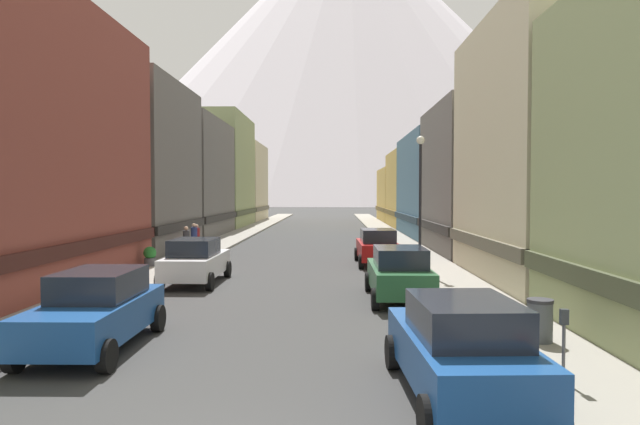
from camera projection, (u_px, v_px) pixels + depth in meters
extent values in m
cube|color=gray|center=(228.00, 240.00, 41.03)|extent=(2.50, 100.00, 0.15)
cube|color=gray|center=(396.00, 240.00, 40.73)|extent=(2.50, 100.00, 0.15)
cube|color=#66605B|center=(130.00, 168.00, 33.24)|extent=(6.23, 10.12, 10.17)
cube|color=#2D2B29|center=(131.00, 226.00, 33.37)|extent=(6.53, 10.12, 0.50)
cube|color=#66605B|center=(178.00, 178.00, 44.97)|extent=(7.07, 12.15, 9.54)
cube|color=#2D2B29|center=(179.00, 217.00, 45.08)|extent=(7.37, 12.15, 0.50)
cube|color=#8C9966|center=(211.00, 172.00, 57.81)|extent=(7.46, 12.77, 11.61)
cube|color=#3F442D|center=(211.00, 212.00, 57.96)|extent=(7.76, 12.77, 0.50)
cube|color=beige|center=(230.00, 183.00, 71.00)|extent=(8.47, 12.54, 9.79)
cube|color=#595444|center=(230.00, 208.00, 71.11)|extent=(8.77, 12.54, 0.50)
cube|color=beige|center=(581.00, 151.00, 21.81)|extent=(7.81, 10.28, 10.43)
cube|color=#595444|center=(580.00, 242.00, 21.94)|extent=(8.11, 10.28, 0.50)
cube|color=#66605B|center=(501.00, 180.00, 32.45)|extent=(7.97, 10.01, 8.70)
cube|color=#2D2B29|center=(501.00, 226.00, 32.54)|extent=(8.27, 10.01, 0.50)
cube|color=slate|center=(445.00, 186.00, 44.65)|extent=(6.34, 13.45, 8.25)
cube|color=#22333F|center=(445.00, 217.00, 44.74)|extent=(6.64, 13.45, 0.50)
cube|color=#D8B259|center=(430.00, 190.00, 56.90)|extent=(8.20, 10.87, 7.78)
cube|color=brown|center=(430.00, 212.00, 56.98)|extent=(8.50, 10.87, 0.50)
cube|color=#D8B259|center=(406.00, 195.00, 68.86)|extent=(6.41, 12.16, 6.59)
cube|color=brown|center=(406.00, 209.00, 68.92)|extent=(6.71, 12.16, 0.50)
cube|color=#19478C|center=(95.00, 317.00, 12.55)|extent=(1.88, 4.42, 0.80)
cube|color=#1E232D|center=(100.00, 284.00, 12.77)|extent=(1.62, 2.22, 0.64)
cylinder|color=black|center=(107.00, 356.00, 10.90)|extent=(0.23, 0.68, 0.68)
cylinder|color=black|center=(14.00, 356.00, 10.93)|extent=(0.23, 0.68, 0.68)
cylinder|color=black|center=(158.00, 318.00, 14.20)|extent=(0.23, 0.68, 0.68)
cylinder|color=black|center=(87.00, 318.00, 14.22)|extent=(0.23, 0.68, 0.68)
cube|color=silver|center=(196.00, 265.00, 21.76)|extent=(1.87, 4.41, 0.80)
cube|color=#1E232D|center=(194.00, 247.00, 21.48)|extent=(1.61, 2.21, 0.64)
cylinder|color=black|center=(185.00, 269.00, 23.45)|extent=(0.22, 0.68, 0.68)
cylinder|color=black|center=(228.00, 269.00, 23.39)|extent=(0.22, 0.68, 0.68)
cylinder|color=black|center=(160.00, 281.00, 20.15)|extent=(0.22, 0.68, 0.68)
cylinder|color=black|center=(210.00, 282.00, 20.09)|extent=(0.22, 0.68, 0.68)
cube|color=#19478C|center=(460.00, 356.00, 9.54)|extent=(2.05, 4.48, 0.80)
cube|color=#1E232D|center=(465.00, 318.00, 9.26)|extent=(1.70, 2.27, 0.64)
cylinder|color=black|center=(392.00, 352.00, 11.18)|extent=(0.25, 0.69, 0.68)
cylinder|color=black|center=(482.00, 351.00, 11.22)|extent=(0.25, 0.69, 0.68)
cylinder|color=black|center=(428.00, 419.00, 7.88)|extent=(0.25, 0.69, 0.68)
cylinder|color=black|center=(555.00, 417.00, 7.93)|extent=(0.25, 0.69, 0.68)
cube|color=#265933|center=(399.00, 278.00, 18.38)|extent=(1.84, 4.40, 0.80)
cube|color=#1E232D|center=(400.00, 257.00, 18.11)|extent=(1.60, 2.20, 0.64)
cylinder|color=black|center=(368.00, 282.00, 20.07)|extent=(0.22, 0.68, 0.68)
cylinder|color=black|center=(419.00, 282.00, 20.03)|extent=(0.22, 0.68, 0.68)
cylinder|color=black|center=(375.00, 299.00, 16.77)|extent=(0.22, 0.68, 0.68)
cylinder|color=black|center=(436.00, 299.00, 16.73)|extent=(0.22, 0.68, 0.68)
cube|color=#9E1111|center=(377.00, 250.00, 27.53)|extent=(1.92, 4.43, 0.80)
cube|color=#1E232D|center=(378.00, 236.00, 27.26)|extent=(1.64, 2.23, 0.64)
cylinder|color=black|center=(357.00, 254.00, 29.20)|extent=(0.23, 0.68, 0.68)
cylinder|color=black|center=(391.00, 254.00, 29.19)|extent=(0.23, 0.68, 0.68)
cylinder|color=black|center=(361.00, 262.00, 25.90)|extent=(0.23, 0.68, 0.68)
cylinder|color=black|center=(400.00, 262.00, 25.89)|extent=(0.23, 0.68, 0.68)
cylinder|color=#595960|center=(564.00, 354.00, 9.92)|extent=(0.06, 0.06, 1.05)
cube|color=#33383F|center=(564.00, 317.00, 9.90)|extent=(0.14, 0.10, 0.28)
cylinder|color=#4C5156|center=(540.00, 322.00, 12.66)|extent=(0.56, 0.56, 0.90)
cylinder|color=#2D2D33|center=(540.00, 301.00, 12.64)|extent=(0.59, 0.59, 0.08)
cylinder|color=#4C4C51|center=(150.00, 262.00, 25.91)|extent=(0.53, 0.53, 0.37)
sphere|color=#25722B|center=(150.00, 253.00, 25.90)|extent=(0.59, 0.59, 0.59)
cylinder|color=navy|center=(194.00, 240.00, 31.16)|extent=(0.36, 0.36, 1.48)
sphere|color=tan|center=(194.00, 225.00, 31.13)|extent=(0.23, 0.23, 0.23)
cylinder|color=#333338|center=(186.00, 244.00, 29.51)|extent=(0.36, 0.36, 1.41)
sphere|color=tan|center=(186.00, 228.00, 29.48)|extent=(0.22, 0.22, 0.22)
cylinder|color=maroon|center=(197.00, 240.00, 31.75)|extent=(0.36, 0.36, 1.40)
sphere|color=tan|center=(197.00, 226.00, 31.72)|extent=(0.22, 0.22, 0.22)
cylinder|color=black|center=(420.00, 208.00, 23.78)|extent=(0.12, 0.12, 5.50)
sphere|color=white|center=(421.00, 140.00, 23.68)|extent=(0.36, 0.36, 0.36)
cone|color=silver|center=(348.00, 57.00, 263.07)|extent=(252.73, 252.73, 136.86)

